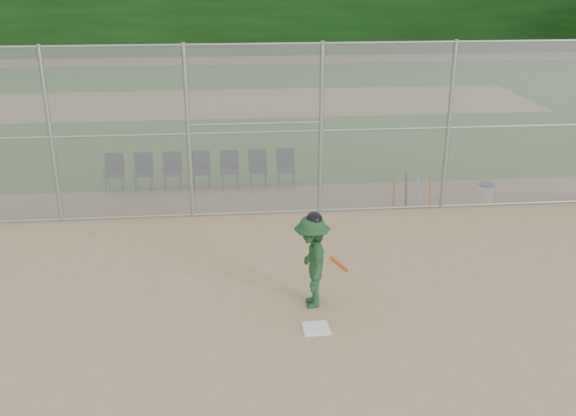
{
  "coord_description": "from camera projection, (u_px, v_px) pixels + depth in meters",
  "views": [
    {
      "loc": [
        -1.14,
        -9.16,
        5.6
      ],
      "look_at": [
        0.0,
        2.5,
        1.1
      ],
      "focal_mm": 40.0,
      "sensor_mm": 36.0,
      "label": 1
    }
  ],
  "objects": [
    {
      "name": "batter_at_plate",
      "position": [
        312.0,
        261.0,
        10.92
      ],
      "size": [
        0.94,
        1.26,
        1.73
      ],
      "color": "#1C4621",
      "rests_on": "ground"
    },
    {
      "name": "chair_4",
      "position": [
        230.0,
        170.0,
        16.89
      ],
      "size": [
        0.54,
        0.52,
        0.96
      ],
      "primitive_type": null,
      "color": "#0F1B38",
      "rests_on": "ground"
    },
    {
      "name": "chair_1",
      "position": [
        143.0,
        173.0,
        16.68
      ],
      "size": [
        0.54,
        0.52,
        0.96
      ],
      "primitive_type": null,
      "color": "#0F1B38",
      "rests_on": "ground"
    },
    {
      "name": "spare_bats",
      "position": [
        412.0,
        190.0,
        15.59
      ],
      "size": [
        0.96,
        0.3,
        0.85
      ],
      "color": "#D84C14",
      "rests_on": "ground"
    },
    {
      "name": "home_plate",
      "position": [
        316.0,
        328.0,
        10.47
      ],
      "size": [
        0.45,
        0.45,
        0.02
      ],
      "primitive_type": "cube",
      "rotation": [
        0.0,
        0.0,
        0.04
      ],
      "color": "white",
      "rests_on": "ground"
    },
    {
      "name": "chair_3",
      "position": [
        201.0,
        171.0,
        16.82
      ],
      "size": [
        0.54,
        0.52,
        0.96
      ],
      "primitive_type": null,
      "color": "#0F1B38",
      "rests_on": "ground"
    },
    {
      "name": "grass_strip",
      "position": [
        253.0,
        102.0,
        27.34
      ],
      "size": [
        100.0,
        100.0,
        0.0
      ],
      "primitive_type": "plane",
      "color": "#2C641E",
      "rests_on": "ground"
    },
    {
      "name": "dirt_patch_far",
      "position": [
        253.0,
        102.0,
        27.34
      ],
      "size": [
        24.0,
        24.0,
        0.0
      ],
      "primitive_type": "plane",
      "color": "tan",
      "rests_on": "ground"
    },
    {
      "name": "backstop_fence",
      "position": [
        277.0,
        129.0,
        14.52
      ],
      "size": [
        16.09,
        0.09,
        4.0
      ],
      "color": "gray",
      "rests_on": "ground"
    },
    {
      "name": "chair_5",
      "position": [
        258.0,
        169.0,
        16.95
      ],
      "size": [
        0.54,
        0.52,
        0.96
      ],
      "primitive_type": null,
      "color": "#0F1B38",
      "rests_on": "ground"
    },
    {
      "name": "ground",
      "position": [
        303.0,
        324.0,
        10.62
      ],
      "size": [
        100.0,
        100.0,
        0.0
      ],
      "primitive_type": "plane",
      "color": "tan",
      "rests_on": "ground"
    },
    {
      "name": "chair_6",
      "position": [
        286.0,
        168.0,
        17.02
      ],
      "size": [
        0.54,
        0.52,
        0.96
      ],
      "primitive_type": null,
      "color": "#0F1B38",
      "rests_on": "ground"
    },
    {
      "name": "chair_2",
      "position": [
        172.0,
        172.0,
        16.75
      ],
      "size": [
        0.54,
        0.52,
        0.96
      ],
      "primitive_type": null,
      "color": "#0F1B38",
      "rests_on": "ground"
    },
    {
      "name": "water_cooler",
      "position": [
        486.0,
        193.0,
        15.94
      ],
      "size": [
        0.38,
        0.38,
        0.48
      ],
      "color": "white",
      "rests_on": "ground"
    },
    {
      "name": "chair_0",
      "position": [
        114.0,
        173.0,
        16.61
      ],
      "size": [
        0.54,
        0.52,
        0.96
      ],
      "primitive_type": null,
      "color": "#0F1B38",
      "rests_on": "ground"
    }
  ]
}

